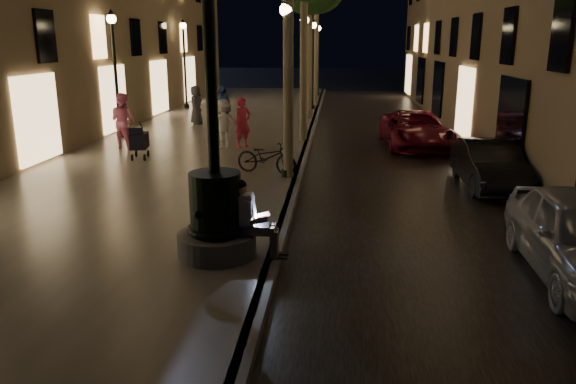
# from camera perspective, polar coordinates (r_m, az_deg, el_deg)

# --- Properties ---
(ground) EXTENTS (120.00, 120.00, 0.00)m
(ground) POSITION_cam_1_polar(r_m,az_deg,el_deg) (22.57, 2.21, 5.25)
(ground) COLOR black
(ground) RESTS_ON ground
(cobble_lane) EXTENTS (6.00, 45.00, 0.02)m
(cobble_lane) POSITION_cam_1_polar(r_m,az_deg,el_deg) (22.62, 9.85, 5.09)
(cobble_lane) COLOR black
(cobble_lane) RESTS_ON ground
(promenade) EXTENTS (8.00, 45.00, 0.20)m
(promenade) POSITION_cam_1_polar(r_m,az_deg,el_deg) (23.09, -7.80, 5.60)
(promenade) COLOR #605C55
(promenade) RESTS_ON ground
(curb_strip) EXTENTS (0.25, 45.00, 0.20)m
(curb_strip) POSITION_cam_1_polar(r_m,az_deg,el_deg) (22.55, 2.21, 5.50)
(curb_strip) COLOR #59595B
(curb_strip) RESTS_ON ground
(fountain_lamppost) EXTENTS (1.40, 1.40, 5.21)m
(fountain_lamppost) POSITION_cam_1_polar(r_m,az_deg,el_deg) (9.81, -7.39, -0.80)
(fountain_lamppost) COLOR #59595B
(fountain_lamppost) RESTS_ON promenade
(seated_man_laptop) EXTENTS (1.01, 0.34, 1.38)m
(seated_man_laptop) POSITION_cam_1_polar(r_m,az_deg,el_deg) (9.78, -3.82, -2.50)
(seated_man_laptop) COLOR gray
(seated_man_laptop) RESTS_ON promenade
(lamp_curb_a) EXTENTS (0.36, 0.36, 4.81)m
(lamp_curb_a) POSITION_cam_1_polar(r_m,az_deg,el_deg) (15.28, -0.16, 12.73)
(lamp_curb_a) COLOR black
(lamp_curb_a) RESTS_ON promenade
(lamp_curb_b) EXTENTS (0.36, 0.36, 4.81)m
(lamp_curb_b) POSITION_cam_1_polar(r_m,az_deg,el_deg) (23.25, 1.66, 13.57)
(lamp_curb_b) COLOR black
(lamp_curb_b) RESTS_ON promenade
(lamp_curb_c) EXTENTS (0.36, 0.36, 4.81)m
(lamp_curb_c) POSITION_cam_1_polar(r_m,az_deg,el_deg) (31.24, 2.55, 13.98)
(lamp_curb_c) COLOR black
(lamp_curb_c) RESTS_ON promenade
(lamp_curb_d) EXTENTS (0.36, 0.36, 4.81)m
(lamp_curb_d) POSITION_cam_1_polar(r_m,az_deg,el_deg) (39.23, 3.08, 14.22)
(lamp_curb_d) COLOR black
(lamp_curb_d) RESTS_ON promenade
(lamp_left_b) EXTENTS (0.36, 0.36, 4.81)m
(lamp_left_b) POSITION_cam_1_polar(r_m,az_deg,el_deg) (22.84, -17.22, 12.89)
(lamp_left_b) COLOR black
(lamp_left_b) RESTS_ON promenade
(lamp_left_c) EXTENTS (0.36, 0.36, 4.81)m
(lamp_left_c) POSITION_cam_1_polar(r_m,az_deg,el_deg) (32.34, -10.50, 13.79)
(lamp_left_c) COLOR black
(lamp_left_c) RESTS_ON promenade
(stroller) EXTENTS (0.60, 1.16, 1.17)m
(stroller) POSITION_cam_1_polar(r_m,az_deg,el_deg) (18.54, -14.88, 5.04)
(stroller) COLOR black
(stroller) RESTS_ON promenade
(car_second) EXTENTS (1.38, 3.88, 1.28)m
(car_second) POSITION_cam_1_polar(r_m,az_deg,el_deg) (16.10, 19.76, 2.63)
(car_second) COLOR black
(car_second) RESTS_ON ground
(car_third) EXTENTS (2.46, 4.94, 1.35)m
(car_third) POSITION_cam_1_polar(r_m,az_deg,el_deg) (21.51, 12.84, 6.21)
(car_third) COLOR maroon
(car_third) RESTS_ON ground
(pedestrian_red) EXTENTS (0.75, 0.75, 1.76)m
(pedestrian_red) POSITION_cam_1_polar(r_m,az_deg,el_deg) (19.93, -4.60, 7.04)
(pedestrian_red) COLOR #C92846
(pedestrian_red) RESTS_ON promenade
(pedestrian_pink) EXTENTS (1.13, 1.00, 1.93)m
(pedestrian_pink) POSITION_cam_1_polar(r_m,az_deg,el_deg) (20.57, -16.40, 6.96)
(pedestrian_pink) COLOR pink
(pedestrian_pink) RESTS_ON promenade
(pedestrian_white) EXTENTS (1.27, 1.05, 1.70)m
(pedestrian_white) POSITION_cam_1_polar(r_m,az_deg,el_deg) (19.91, -6.56, 6.89)
(pedestrian_white) COLOR silver
(pedestrian_white) RESTS_ON promenade
(pedestrian_blue) EXTENTS (1.10, 1.16, 1.93)m
(pedestrian_blue) POSITION_cam_1_polar(r_m,az_deg,el_deg) (23.34, -6.61, 8.38)
(pedestrian_blue) COLOR #284993
(pedestrian_blue) RESTS_ON promenade
(pedestrian_dark) EXTENTS (0.56, 0.85, 1.72)m
(pedestrian_dark) POSITION_cam_1_polar(r_m,az_deg,el_deg) (25.89, -9.33, 8.72)
(pedestrian_dark) COLOR #36383C
(pedestrian_dark) RESTS_ON promenade
(bicycle) EXTENTS (1.94, 1.18, 0.96)m
(bicycle) POSITION_cam_1_polar(r_m,az_deg,el_deg) (15.94, -2.19, 3.56)
(bicycle) COLOR black
(bicycle) RESTS_ON promenade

